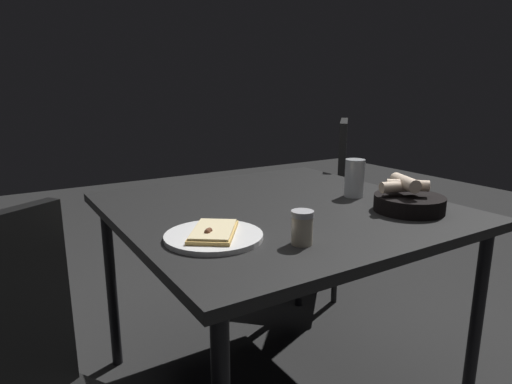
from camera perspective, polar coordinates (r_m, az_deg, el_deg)
name	(u,v)px	position (r m, az deg, el deg)	size (l,w,h in m)	color
dining_table	(278,221)	(1.50, 2.85, -3.79)	(1.05, 1.06, 0.72)	black
pizza_plate	(214,235)	(1.16, -5.56, -5.64)	(0.26, 0.26, 0.04)	white
bread_basket	(408,200)	(1.48, 19.25, -1.03)	(0.22, 0.22, 0.12)	black
beer_glass	(354,180)	(1.63, 12.74, 1.48)	(0.07, 0.07, 0.14)	silver
pepper_shaker	(302,229)	(1.11, 6.05, -4.89)	(0.06, 0.06, 0.09)	#BFB299
chair_far	(320,196)	(2.41, 8.38, -0.50)	(0.62, 0.62, 0.94)	black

